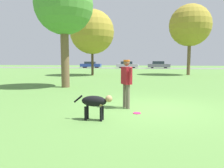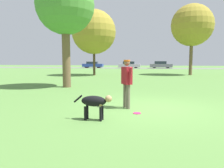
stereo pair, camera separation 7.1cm
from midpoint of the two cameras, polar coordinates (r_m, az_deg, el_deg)
The scene contains 11 objects.
ground_plane at distance 7.49m, azimuth 10.50°, elevation -6.30°, with size 120.00×120.00×0.00m, color #56843D.
far_road_strip at distance 44.82m, azimuth 9.09°, elevation 4.11°, with size 120.00×6.00×0.01m.
person at distance 7.29m, azimuth 3.52°, elevation 1.10°, with size 0.43×0.62×1.63m.
dog at distance 5.88m, azimuth -4.68°, elevation -4.76°, with size 1.09×0.34×0.69m.
frisbee at distance 6.73m, azimuth 6.23°, elevation -7.57°, with size 0.24×0.24×0.02m.
tree_near_left at distance 13.64m, azimuth -12.63°, elevation 19.28°, with size 3.39×3.39×6.48m.
tree_far_right at distance 25.58m, azimuth 19.64°, elevation 14.20°, with size 4.45×4.45×7.55m.
tree_far_left at distance 23.54m, azimuth -5.30°, elevation 13.39°, with size 4.62×4.62×6.87m.
parked_car_blue at distance 46.48m, azimuth -5.64°, elevation 5.04°, with size 4.35×1.84×1.32m.
parked_car_silver at distance 45.19m, azimuth 3.96°, elevation 5.03°, with size 4.45×1.72×1.35m.
parked_car_grey at distance 44.93m, azimuth 12.04°, elevation 4.92°, with size 4.40×1.81×1.42m.
Camera 1 is at (-0.28, -7.31, 1.61)m, focal length 35.00 mm.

